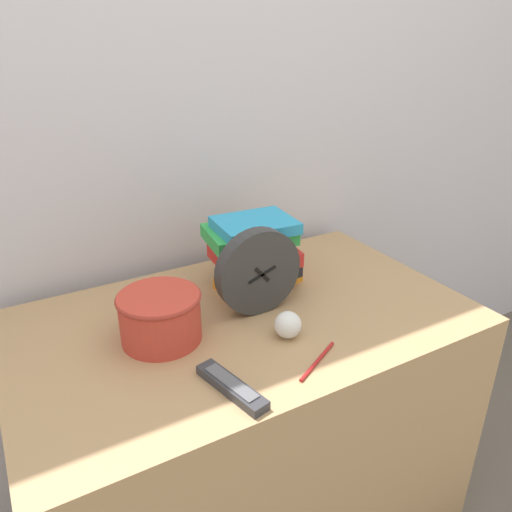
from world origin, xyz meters
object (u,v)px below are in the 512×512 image
(basket, at_px, (160,315))
(pen, at_px, (317,361))
(crumpled_paper_ball, at_px, (288,325))
(book_stack, at_px, (254,251))
(tv_remote, at_px, (231,387))
(desk_clock, at_px, (259,272))

(basket, height_order, pen, basket)
(basket, distance_m, pen, 0.37)
(basket, distance_m, crumpled_paper_ball, 0.29)
(book_stack, distance_m, tv_remote, 0.46)
(desk_clock, distance_m, crumpled_paper_ball, 0.16)
(basket, height_order, crumpled_paper_ball, basket)
(basket, bearing_deg, crumpled_paper_ball, -27.70)
(pen, bearing_deg, basket, 135.94)
(desk_clock, height_order, pen, desk_clock)
(basket, xyz_separation_m, pen, (0.26, -0.25, -0.06))
(book_stack, height_order, pen, book_stack)
(tv_remote, height_order, pen, tv_remote)
(tv_remote, bearing_deg, pen, -2.66)
(tv_remote, xyz_separation_m, pen, (0.20, -0.01, -0.01))
(book_stack, height_order, crumpled_paper_ball, book_stack)
(desk_clock, distance_m, book_stack, 0.14)
(desk_clock, height_order, book_stack, desk_clock)
(book_stack, relative_size, crumpled_paper_ball, 4.12)
(tv_remote, distance_m, pen, 0.20)
(tv_remote, relative_size, crumpled_paper_ball, 2.94)
(book_stack, bearing_deg, desk_clock, -115.47)
(basket, bearing_deg, desk_clock, -0.20)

